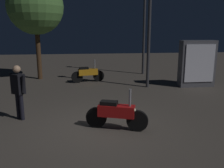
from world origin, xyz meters
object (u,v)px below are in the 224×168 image
object	(u,v)px
motorcycle_orange_parked_left	(88,73)
streetlamp_near	(144,14)
motorcycle_red_foreground	(116,113)
streetlamp_far	(150,16)
kiosk_billboard	(197,64)
person_rider_beside	(18,88)

from	to	relation	value
motorcycle_orange_parked_left	streetlamp_near	world-z (taller)	streetlamp_near
motorcycle_red_foreground	streetlamp_far	xyz separation A→B (m)	(2.04, 4.55, 2.71)
motorcycle_red_foreground	motorcycle_orange_parked_left	xyz separation A→B (m)	(-0.63, 5.93, 0.00)
motorcycle_orange_parked_left	kiosk_billboard	xyz separation A→B (m)	(4.94, -1.48, 0.61)
kiosk_billboard	streetlamp_near	bearing A→B (deg)	-63.80
streetlamp_near	streetlamp_far	distance (m)	3.35
motorcycle_red_foreground	kiosk_billboard	xyz separation A→B (m)	(4.31, 4.45, 0.61)
person_rider_beside	streetlamp_near	size ratio (longest dim) A/B	0.30
motorcycle_red_foreground	person_rider_beside	world-z (taller)	person_rider_beside
motorcycle_orange_parked_left	kiosk_billboard	distance (m)	5.19
person_rider_beside	streetlamp_near	xyz separation A→B (m)	(5.33, 6.81, 2.44)
streetlamp_far	kiosk_billboard	xyz separation A→B (m)	(2.26, -0.10, -2.09)
motorcycle_orange_parked_left	streetlamp_near	xyz separation A→B (m)	(3.27, 1.91, 2.95)
motorcycle_red_foreground	kiosk_billboard	bearing A→B (deg)	65.12
motorcycle_red_foreground	streetlamp_far	world-z (taller)	streetlamp_far
person_rider_beside	streetlamp_near	distance (m)	8.98
person_rider_beside	streetlamp_far	distance (m)	6.29
person_rider_beside	streetlamp_far	xyz separation A→B (m)	(4.73, 3.52, 2.20)
motorcycle_orange_parked_left	person_rider_beside	size ratio (longest dim) A/B	1.03
streetlamp_far	streetlamp_near	bearing A→B (deg)	79.68
motorcycle_red_foreground	motorcycle_orange_parked_left	size ratio (longest dim) A/B	0.97
person_rider_beside	kiosk_billboard	bearing A→B (deg)	155.92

